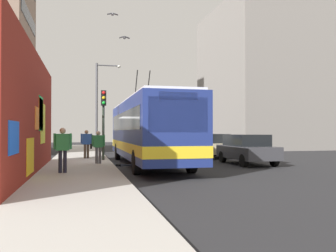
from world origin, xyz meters
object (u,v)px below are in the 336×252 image
object	(u,v)px
pedestrian_midblock	(86,142)
street_lamp	(99,101)
parked_car_white	(187,142)
pedestrian_near_wall	(63,146)
parked_car_dark_gray	(247,149)
traffic_light	(103,113)
parked_car_champagne	(212,145)
pedestrian_at_curb	(98,144)
city_bus	(147,129)

from	to	relation	value
pedestrian_midblock	street_lamp	world-z (taller)	street_lamp
pedestrian_midblock	parked_car_white	bearing A→B (deg)	-49.93
pedestrian_near_wall	street_lamp	bearing A→B (deg)	-8.55
parked_car_dark_gray	pedestrian_midblock	distance (m)	9.29
pedestrian_near_wall	traffic_light	size ratio (longest dim) A/B	0.45
parked_car_champagne	pedestrian_midblock	xyz separation A→B (m)	(-0.96, 8.25, 0.30)
parked_car_white	traffic_light	distance (m)	11.44
parked_car_dark_gray	parked_car_white	world-z (taller)	same
pedestrian_midblock	traffic_light	size ratio (longest dim) A/B	0.43
parked_car_champagne	traffic_light	bearing A→B (deg)	109.24
street_lamp	parked_car_white	bearing A→B (deg)	-81.08
parked_car_dark_gray	traffic_light	bearing A→B (deg)	70.15
pedestrian_near_wall	parked_car_white	bearing A→B (deg)	-32.79
pedestrian_near_wall	pedestrian_at_curb	world-z (taller)	pedestrian_near_wall
parked_car_dark_gray	traffic_light	world-z (taller)	traffic_light
pedestrian_at_curb	traffic_light	bearing A→B (deg)	-10.75
parked_car_dark_gray	pedestrian_midblock	xyz separation A→B (m)	(4.26, 8.25, 0.30)
city_bus	parked_car_champagne	distance (m)	6.91
parked_car_champagne	pedestrian_near_wall	xyz separation A→B (m)	(-8.32, 9.22, 0.34)
pedestrian_at_curb	city_bus	bearing A→B (deg)	-88.45
parked_car_champagne	pedestrian_near_wall	size ratio (longest dim) A/B	2.57
parked_car_dark_gray	pedestrian_at_curb	world-z (taller)	pedestrian_at_curb
pedestrian_at_curb	street_lamp	world-z (taller)	street_lamp
pedestrian_at_curb	parked_car_champagne	bearing A→B (deg)	-59.72
traffic_light	street_lamp	xyz separation A→B (m)	(7.41, -0.11, 1.27)
pedestrian_near_wall	pedestrian_midblock	world-z (taller)	pedestrian_near_wall
pedestrian_near_wall	city_bus	bearing A→B (deg)	-45.95
pedestrian_midblock	traffic_light	distance (m)	2.47
parked_car_white	street_lamp	bearing A→B (deg)	98.92
traffic_light	street_lamp	size ratio (longest dim) A/B	0.57
city_bus	pedestrian_at_curb	size ratio (longest dim) A/B	7.61
parked_car_champagne	traffic_light	xyz separation A→B (m)	(-2.57, 7.35, 1.95)
traffic_light	street_lamp	distance (m)	7.52
pedestrian_near_wall	traffic_light	bearing A→B (deg)	-17.97
parked_car_dark_gray	parked_car_champagne	xyz separation A→B (m)	(5.22, -0.00, 0.00)
city_bus	pedestrian_at_curb	bearing A→B (deg)	91.55
parked_car_champagne	street_lamp	xyz separation A→B (m)	(4.85, 7.24, 3.22)
pedestrian_near_wall	traffic_light	distance (m)	6.26
parked_car_champagne	traffic_light	distance (m)	8.03
parked_car_dark_gray	street_lamp	bearing A→B (deg)	35.72
city_bus	pedestrian_midblock	xyz separation A→B (m)	(3.48, 3.05, -0.73)
parked_car_dark_gray	city_bus	bearing A→B (deg)	81.46
traffic_light	street_lamp	world-z (taller)	street_lamp
city_bus	parked_car_dark_gray	bearing A→B (deg)	-98.54
traffic_light	parked_car_dark_gray	bearing A→B (deg)	-109.85
street_lamp	traffic_light	bearing A→B (deg)	179.13
pedestrian_midblock	street_lamp	bearing A→B (deg)	-9.90
city_bus	street_lamp	xyz separation A→B (m)	(9.28, 2.04, 2.19)
parked_car_champagne	parked_car_white	xyz separation A→B (m)	(5.98, -0.00, -0.00)
city_bus	parked_car_dark_gray	xyz separation A→B (m)	(-0.78, -5.20, -1.03)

